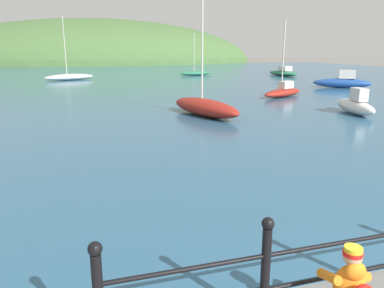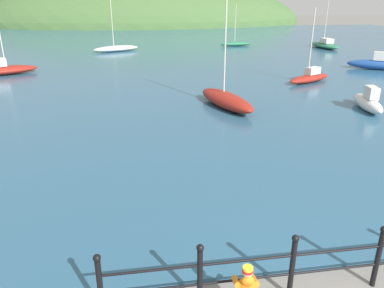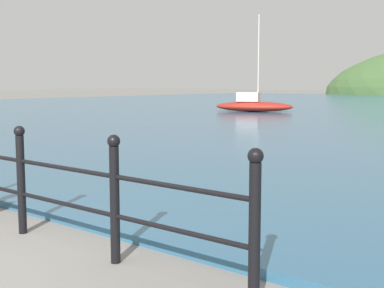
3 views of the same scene
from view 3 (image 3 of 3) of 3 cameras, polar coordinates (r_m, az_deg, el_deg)
name	(u,v)px [view 3 (image 3 of 3)]	position (r m, az deg, el deg)	size (l,w,h in m)	color
iron_railing	(21,177)	(6.22, -17.78, -3.33)	(6.27, 0.12, 1.21)	black
boat_red_dinghy	(253,105)	(28.81, 6.56, 4.14)	(4.38, 2.95, 5.10)	maroon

